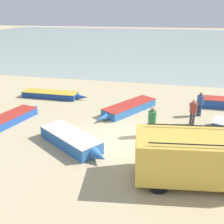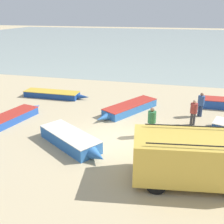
{
  "view_description": "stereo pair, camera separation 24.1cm",
  "coord_description": "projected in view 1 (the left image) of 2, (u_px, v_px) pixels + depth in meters",
  "views": [
    {
      "loc": [
        2.54,
        -12.67,
        6.61
      ],
      "look_at": [
        -0.71,
        1.34,
        1.0
      ],
      "focal_mm": 42.0,
      "sensor_mm": 36.0,
      "label": 1
    },
    {
      "loc": [
        2.78,
        -12.62,
        6.61
      ],
      "look_at": [
        -0.71,
        1.34,
        1.0
      ],
      "focal_mm": 42.0,
      "sensor_mm": 36.0,
      "label": 2
    }
  ],
  "objects": [
    {
      "name": "fishing_rowboat_6",
      "position": [
        52.0,
        95.0,
        21.13
      ],
      "size": [
        5.43,
        1.23,
        0.49
      ],
      "rotation": [
        0.0,
        0.0,
        0.0
      ],
      "color": "navy",
      "rests_on": "ground_plane"
    },
    {
      "name": "fisherman_2",
      "position": [
        200.0,
        102.0,
        17.21
      ],
      "size": [
        0.43,
        0.43,
        1.63
      ],
      "rotation": [
        0.0,
        0.0,
        4.15
      ],
      "color": "navy",
      "rests_on": "ground_plane"
    },
    {
      "name": "fishing_rowboat_1",
      "position": [
        11.0,
        118.0,
        16.51
      ],
      "size": [
        2.11,
        4.75,
        0.5
      ],
      "rotation": [
        0.0,
        0.0,
        1.34
      ],
      "color": "#234CA3",
      "rests_on": "ground_plane"
    },
    {
      "name": "parked_van",
      "position": [
        196.0,
        157.0,
        10.52
      ],
      "size": [
        5.16,
        2.83,
        2.13
      ],
      "rotation": [
        0.0,
        0.0,
        0.14
      ],
      "color": "gold",
      "rests_on": "ground_plane"
    },
    {
      "name": "fishing_rowboat_0",
      "position": [
        128.0,
        108.0,
        18.14
      ],
      "size": [
        3.53,
        5.0,
        0.56
      ],
      "rotation": [
        0.0,
        0.0,
        4.16
      ],
      "color": "#2D66AD",
      "rests_on": "ground_plane"
    },
    {
      "name": "fisherman_0",
      "position": [
        152.0,
        119.0,
        14.39
      ],
      "size": [
        0.45,
        0.45,
        1.71
      ],
      "rotation": [
        0.0,
        0.0,
        1.91
      ],
      "color": "#38383D",
      "rests_on": "ground_plane"
    },
    {
      "name": "ground_plane",
      "position": [
        119.0,
        139.0,
        14.44
      ],
      "size": [
        200.0,
        200.0,
        0.0
      ],
      "primitive_type": "plane",
      "color": "tan"
    },
    {
      "name": "fishing_rowboat_2",
      "position": [
        72.0,
        140.0,
        13.5
      ],
      "size": [
        4.38,
        3.36,
        0.68
      ],
      "rotation": [
        0.0,
        0.0,
        5.7
      ],
      "color": "#2D66AD",
      "rests_on": "ground_plane"
    },
    {
      "name": "fisherman_1",
      "position": [
        193.0,
        110.0,
        15.91
      ],
      "size": [
        0.42,
        0.42,
        1.61
      ],
      "rotation": [
        0.0,
        0.0,
        4.51
      ],
      "color": "#38383D",
      "rests_on": "ground_plane"
    },
    {
      "name": "sea_water",
      "position": [
        164.0,
        40.0,
        61.62
      ],
      "size": [
        120.0,
        80.0,
        0.01
      ],
      "primitive_type": "cube",
      "color": "#99A89E",
      "rests_on": "ground_plane"
    }
  ]
}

